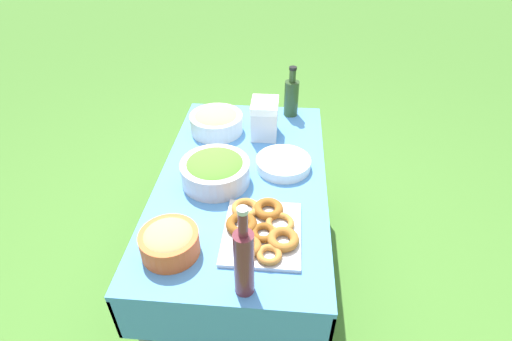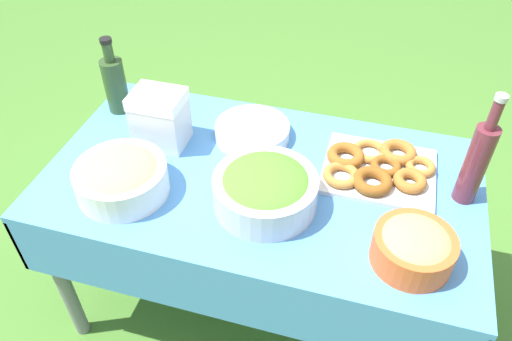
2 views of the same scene
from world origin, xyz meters
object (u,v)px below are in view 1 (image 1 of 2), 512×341
at_px(salad_bowl, 215,170).
at_px(bread_bowl, 169,241).
at_px(donut_platter, 262,229).
at_px(wine_bottle, 244,261).
at_px(olive_oil_bottle, 291,97).
at_px(cooler_box, 265,118).
at_px(plate_stack, 283,163).
at_px(pasta_bowl, 216,121).

bearing_deg(salad_bowl, bread_bowl, 167.30).
xyz_separation_m(donut_platter, wine_bottle, (-0.26, 0.04, 0.12)).
height_order(olive_oil_bottle, wine_bottle, wine_bottle).
bearing_deg(donut_platter, cooler_box, 3.12).
bearing_deg(plate_stack, salad_bowl, 113.09).
relative_size(olive_oil_bottle, cooler_box, 1.47).
height_order(pasta_bowl, olive_oil_bottle, olive_oil_bottle).
distance_m(wine_bottle, cooler_box, 0.98).
relative_size(pasta_bowl, wine_bottle, 0.76).
height_order(salad_bowl, wine_bottle, wine_bottle).
bearing_deg(pasta_bowl, wine_bottle, -165.51).
bearing_deg(salad_bowl, cooler_box, -24.76).
xyz_separation_m(pasta_bowl, plate_stack, (-0.30, -0.36, -0.04)).
bearing_deg(plate_stack, pasta_bowl, 50.44).
bearing_deg(cooler_box, bread_bowl, 161.15).
bearing_deg(donut_platter, pasta_bowl, 21.93).
bearing_deg(olive_oil_bottle, salad_bowl, 153.30).
relative_size(pasta_bowl, plate_stack, 1.09).
height_order(pasta_bowl, cooler_box, cooler_box).
relative_size(pasta_bowl, cooler_box, 1.43).
height_order(olive_oil_bottle, cooler_box, olive_oil_bottle).
bearing_deg(cooler_box, olive_oil_bottle, -29.98).
bearing_deg(salad_bowl, donut_platter, -143.12).
distance_m(olive_oil_bottle, wine_bottle, 1.22).
bearing_deg(bread_bowl, wine_bottle, -116.21).
height_order(salad_bowl, pasta_bowl, salad_bowl).
height_order(wine_bottle, bread_bowl, wine_bottle).
bearing_deg(bread_bowl, plate_stack, -35.48).
distance_m(pasta_bowl, cooler_box, 0.26).
xyz_separation_m(pasta_bowl, wine_bottle, (-0.99, -0.26, 0.08)).
distance_m(salad_bowl, cooler_box, 0.45).
xyz_separation_m(salad_bowl, donut_platter, (-0.30, -0.23, -0.04)).
bearing_deg(bread_bowl, olive_oil_bottle, -21.43).
bearing_deg(wine_bottle, plate_stack, -8.78).
relative_size(bread_bowl, cooler_box, 1.11).
relative_size(salad_bowl, plate_stack, 1.20).
distance_m(salad_bowl, bread_bowl, 0.44).
xyz_separation_m(donut_platter, cooler_box, (0.71, 0.04, 0.07)).
xyz_separation_m(plate_stack, cooler_box, (0.28, 0.11, 0.07)).
xyz_separation_m(plate_stack, wine_bottle, (-0.69, 0.11, 0.12)).
distance_m(plate_stack, cooler_box, 0.31).
xyz_separation_m(plate_stack, olive_oil_bottle, (0.52, -0.03, 0.09)).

